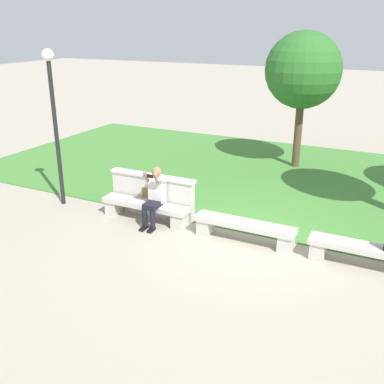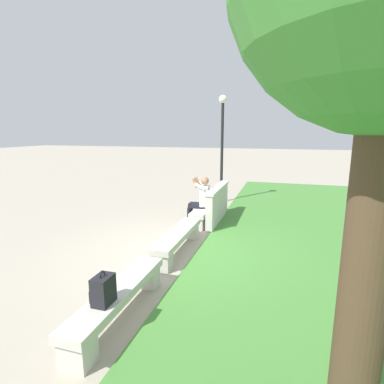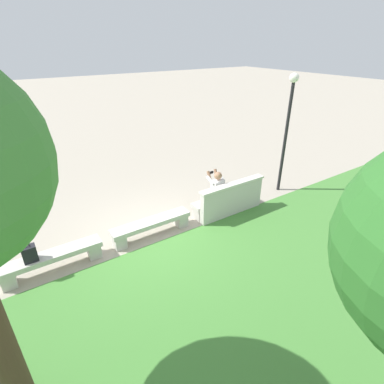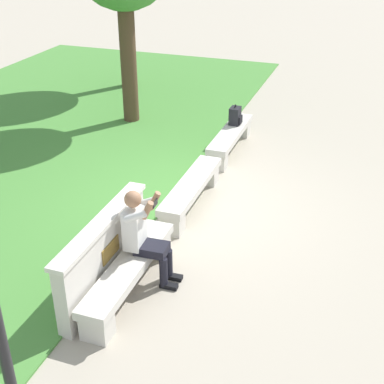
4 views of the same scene
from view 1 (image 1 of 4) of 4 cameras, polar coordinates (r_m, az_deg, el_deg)
name	(u,v)px [view 1 (image 1 of 4)]	position (r m, az deg, el deg)	size (l,w,h in m)	color
ground_plane	(244,241)	(9.49, 6.58, -6.24)	(80.00, 80.00, 0.00)	#A89E8C
grass_strip	(296,180)	(13.39, 13.12, 1.54)	(18.95, 8.00, 0.03)	#478438
bench_main	(145,208)	(10.34, -5.96, -2.04)	(2.14, 0.40, 0.45)	beige
bench_near	(244,228)	(9.36, 6.65, -4.57)	(2.14, 0.40, 0.45)	beige
bench_mid	(368,253)	(8.94, 21.40, -7.23)	(2.14, 0.40, 0.45)	beige
backrest_wall_with_plaque	(153,195)	(10.53, -5.02, -0.35)	(2.17, 0.24, 1.01)	beige
person_photographer	(155,194)	(9.96, -4.78, -0.22)	(0.48, 0.73, 1.32)	black
tree_right_background	(303,71)	(14.08, 13.94, 14.72)	(2.26, 2.26, 4.11)	brown
lamp_post	(53,106)	(11.17, -17.20, 10.40)	(0.28, 0.28, 3.75)	black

